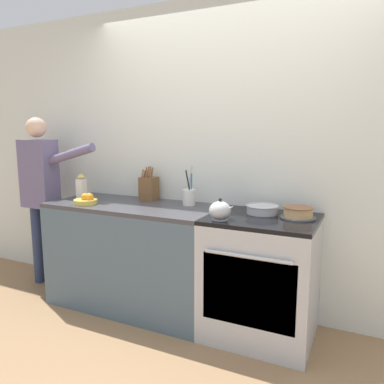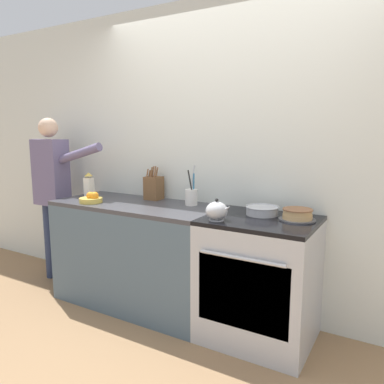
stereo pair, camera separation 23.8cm
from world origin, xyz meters
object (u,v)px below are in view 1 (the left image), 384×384
Objects in this scene: tea_kettle at (220,211)px; fruit_bowl at (86,200)px; knife_block at (149,188)px; mixing_bowl at (262,209)px; stove_range at (260,277)px; utensil_crock at (189,196)px; milk_carton at (81,187)px; person_baker at (41,187)px; layer_cake at (298,213)px.

fruit_bowl is (-1.23, 0.03, -0.03)m from tea_kettle.
tea_kettle is 0.62× the size of knife_block.
knife_block is at bearing 174.32° from mixing_bowl.
tea_kettle is (-0.25, -0.20, 0.52)m from stove_range.
tea_kettle is 0.56m from utensil_crock.
knife_block reaches higher than mixing_bowl.
milk_carton is 0.14× the size of person_baker.
utensil_crock is 1.03m from milk_carton.
mixing_bowl is 0.64m from utensil_crock.
milk_carton is (-1.44, 0.21, 0.05)m from tea_kettle.
stove_range is 2.27m from person_baker.
tea_kettle is at bearing 0.04° from person_baker.
milk_carton is (-1.66, -0.11, 0.08)m from mixing_bowl.
milk_carton is (-1.93, -0.08, 0.07)m from layer_cake.
tea_kettle is (-0.49, -0.29, 0.03)m from layer_cake.
tea_kettle is 0.39m from mixing_bowl.
knife_block is (-1.10, 0.22, 0.56)m from stove_range.
stove_range is at bearing -11.45° from knife_block.
stove_range is at bearing -13.99° from utensil_crock.
utensil_crock is 1.54m from person_baker.
fruit_bowl is 0.85× the size of milk_carton.
fruit_bowl is at bearing -8.30° from person_baker.
utensil_crock reaches higher than milk_carton.
stove_range is 4.82× the size of tea_kettle.
knife_block is 0.63m from milk_carton.
mixing_bowl is at bearing 56.08° from tea_kettle.
mixing_bowl is at bearing -5.68° from knife_block.
tea_kettle is at bearing -149.54° from layer_cake.
person_baker is (-2.44, -0.07, 0.04)m from layer_cake.
layer_cake is 0.91m from utensil_crock.
mixing_bowl is at bearing 9.08° from person_baker.
milk_carton reaches higher than layer_cake.
stove_range is at bearing -0.20° from milk_carton.
person_baker reaches higher than fruit_bowl.
tea_kettle is 0.95m from knife_block.
tea_kettle reaches higher than layer_cake.
utensil_crock is 1.43× the size of milk_carton.
mixing_bowl is 0.74× the size of utensil_crock.
mixing_bowl is at bearing -4.55° from utensil_crock.
person_baker is at bearing 165.36° from fruit_bowl.
tea_kettle is at bearing -26.57° from knife_block.
person_baker is at bearing -177.25° from mixing_bowl.
knife_block is 0.43m from utensil_crock.
mixing_bowl is 0.15× the size of person_baker.
mixing_bowl is 1.06× the size of milk_carton.
stove_range is at bearing 6.01° from person_baker.
milk_carton is at bearing 139.05° from fruit_bowl.
stove_range is 2.74× the size of utensil_crock.
layer_cake is (0.24, 0.08, 0.49)m from stove_range.
person_baker is (-2.17, -0.10, 0.04)m from mixing_bowl.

